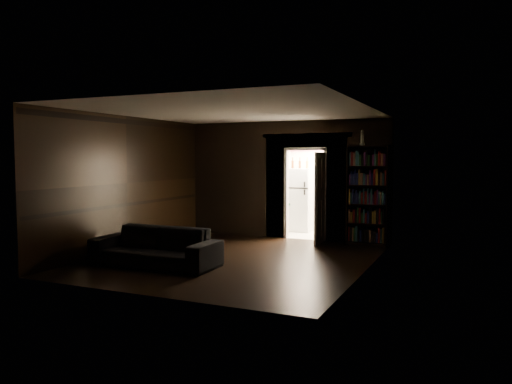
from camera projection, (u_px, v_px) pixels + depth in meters
ground at (234, 259)px, 9.51m from camera, size 5.50×5.50×0.00m
room_walls at (256, 170)px, 10.38m from camera, size 5.02×5.61×2.84m
kitchen_alcove at (319, 186)px, 12.75m from camera, size 2.20×1.80×2.60m
sofa at (155, 241)px, 8.93m from camera, size 2.33×1.03×0.89m
bookshelf at (368, 195)px, 10.98m from camera, size 0.91×0.36×2.20m
refrigerator at (299, 200)px, 13.17m from camera, size 0.88×0.84×1.65m
door at (320, 198)px, 11.14m from camera, size 0.09×0.85×2.05m
figurine at (362, 138)px, 10.88m from camera, size 0.13×0.13×0.33m
bottles at (300, 163)px, 12.95m from camera, size 0.71×0.16×0.29m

